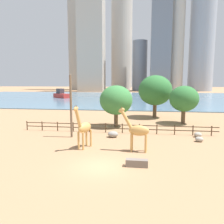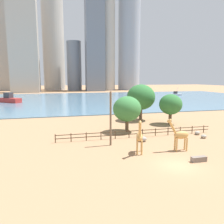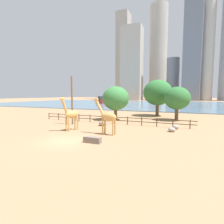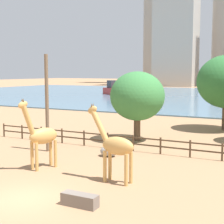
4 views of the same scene
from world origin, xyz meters
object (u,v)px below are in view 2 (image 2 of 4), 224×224
boulder_near_fence (143,139)px  tree_right_tall (171,105)px  boat_ferry (10,99)px  boulder_small (197,133)px  tree_left_large (127,109)px  tree_center_broad (141,97)px  giraffe_companion (140,137)px  boat_sailboat (176,94)px  feeding_trough (199,159)px  utility_pole (111,119)px  boulder_by_pole (204,136)px  giraffe_tall (180,135)px

boulder_near_fence → tree_right_tall: 15.07m
tree_right_tall → boat_ferry: bearing=128.5°
boulder_small → tree_left_large: bearing=155.5°
tree_center_broad → giraffe_companion: bearing=-111.7°
boat_sailboat → giraffe_companion: bearing=-105.5°
boulder_small → giraffe_companion: bearing=-153.8°
feeding_trough → utility_pole: bearing=134.4°
tree_right_tall → tree_left_large: bearing=-159.7°
tree_left_large → tree_center_broad: tree_center_broad is taller
giraffe_companion → boulder_small: bearing=136.3°
giraffe_companion → boulder_by_pole: bearing=128.7°
boulder_near_fence → tree_right_tall: tree_right_tall is taller
giraffe_companion → tree_center_broad: bearing=178.4°
boulder_by_pole → giraffe_companion: bearing=-161.4°
boat_ferry → boat_sailboat: (80.10, 15.04, -0.50)m
utility_pole → feeding_trough: (8.30, -8.46, -3.52)m
boat_ferry → boulder_small: bearing=-16.3°
feeding_trough → boat_ferry: bearing=115.3°
tree_right_tall → giraffe_companion: bearing=-129.6°
utility_pole → boat_sailboat: 94.58m
giraffe_companion → tree_right_tall: tree_right_tall is taller
feeding_trough → boat_sailboat: bearing=61.2°
utility_pole → boulder_near_fence: (5.11, 0.66, -3.44)m
boulder_by_pole → boat_sailboat: bearing=62.5°
giraffe_companion → tree_left_large: (1.98, 11.31, 1.91)m
tree_center_broad → boulder_small: bearing=-72.5°
boulder_by_pole → feeding_trough: bearing=-129.3°
tree_center_broad → giraffe_tall: bearing=-97.7°
utility_pole → tree_right_tall: bearing=35.7°
tree_left_large → tree_center_broad: bearing=56.4°
tree_left_large → boulder_small: bearing=-24.5°
boulder_near_fence → boulder_by_pole: 10.16m
giraffe_companion → tree_center_broad: size_ratio=0.58×
giraffe_tall → feeding_trough: bearing=96.4°
boulder_by_pole → tree_right_tall: size_ratio=0.15×
boat_sailboat → tree_center_broad: bearing=-108.9°
tree_right_tall → boat_ferry: size_ratio=0.72×
boulder_near_fence → tree_center_broad: bearing=69.6°
feeding_trough → tree_center_broad: bearing=83.8°
giraffe_tall → boat_sailboat: 93.88m
utility_pole → feeding_trough: utility_pole is taller
utility_pole → giraffe_companion: bearing=-57.0°
boulder_small → tree_left_large: (-10.90, 4.97, 3.77)m
boat_sailboat → tree_right_tall: bearing=-103.8°
boat_sailboat → feeding_trough: bearing=-101.4°
utility_pole → boulder_small: bearing=7.8°
tree_center_broad → boat_sailboat: 74.68m
giraffe_companion → boulder_near_fence: (2.38, 4.85, -1.78)m
giraffe_tall → boulder_small: bearing=-133.2°
tree_left_large → tree_center_broad: 11.51m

